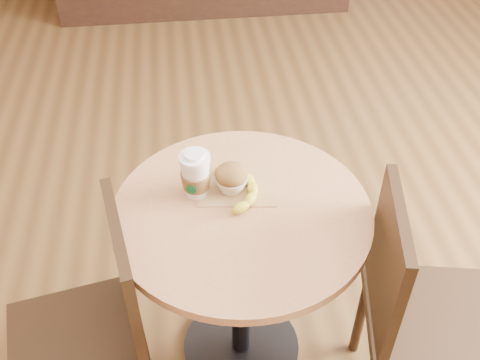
{
  "coord_description": "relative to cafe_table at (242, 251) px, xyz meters",
  "views": [
    {
      "loc": [
        -0.24,
        -1.15,
        1.92
      ],
      "look_at": [
        -0.09,
        0.08,
        0.83
      ],
      "focal_mm": 42.0,
      "sensor_mm": 36.0,
      "label": 1
    }
  ],
  "objects": [
    {
      "name": "cafe_table",
      "position": [
        0.0,
        0.0,
        0.0
      ],
      "size": [
        0.78,
        0.78,
        0.75
      ],
      "color": "black",
      "rests_on": "ground"
    },
    {
      "name": "chair_left",
      "position": [
        -0.46,
        -0.19,
        -0.07
      ],
      "size": [
        0.46,
        0.46,
        0.9
      ],
      "rotation": [
        0.0,
        0.0,
        -1.38
      ],
      "color": "black",
      "rests_on": "ground"
    },
    {
      "name": "chair_right",
      "position": [
        0.5,
        -0.24,
        -0.06
      ],
      "size": [
        0.47,
        0.47,
        0.91
      ],
      "rotation": [
        0.0,
        0.0,
        1.37
      ],
      "color": "black",
      "rests_on": "ground"
    },
    {
      "name": "kraft_bag",
      "position": [
        -0.0,
        0.1,
        0.19
      ],
      "size": [
        0.26,
        0.21,
        0.0
      ],
      "primitive_type": "cube",
      "rotation": [
        0.0,
        0.0,
        -0.12
      ],
      "color": "#A57F50",
      "rests_on": "cafe_table"
    },
    {
      "name": "coffee_cup",
      "position": [
        -0.13,
        0.09,
        0.26
      ],
      "size": [
        0.09,
        0.1,
        0.16
      ],
      "rotation": [
        0.0,
        0.0,
        -0.37
      ],
      "color": "silver",
      "rests_on": "cafe_table"
    },
    {
      "name": "muffin",
      "position": [
        -0.02,
        0.09,
        0.24
      ],
      "size": [
        0.1,
        0.1,
        0.09
      ],
      "color": "silver",
      "rests_on": "kraft_bag"
    },
    {
      "name": "banana",
      "position": [
        0.0,
        0.07,
        0.21
      ],
      "size": [
        0.16,
        0.25,
        0.03
      ],
      "primitive_type": null,
      "rotation": [
        0.0,
        0.0,
        0.09
      ],
      "color": "gold",
      "rests_on": "kraft_bag"
    }
  ]
}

